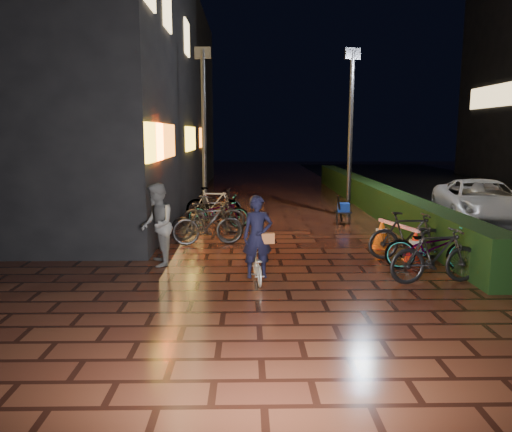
{
  "coord_description": "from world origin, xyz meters",
  "views": [
    {
      "loc": [
        -1.28,
        -10.33,
        2.8
      ],
      "look_at": [
        -1.1,
        -0.08,
        1.1
      ],
      "focal_mm": 35.0,
      "sensor_mm": 36.0,
      "label": 1
    }
  ],
  "objects_px": {
    "cart_assembly": "(343,209)",
    "cyclist": "(257,250)",
    "traffic_barrier": "(397,239)",
    "bystander_person": "(157,225)",
    "van": "(481,202)"
  },
  "relations": [
    {
      "from": "cyclist",
      "to": "cart_assembly",
      "type": "relative_size",
      "value": 1.8
    },
    {
      "from": "bystander_person",
      "to": "van",
      "type": "xyz_separation_m",
      "value": [
        9.22,
        4.87,
        -0.2
      ]
    },
    {
      "from": "van",
      "to": "cyclist",
      "type": "xyz_separation_m",
      "value": [
        -7.11,
        -6.11,
        -0.07
      ]
    },
    {
      "from": "van",
      "to": "traffic_barrier",
      "type": "bearing_deg",
      "value": -122.88
    },
    {
      "from": "van",
      "to": "cart_assembly",
      "type": "distance_m",
      "value": 4.3
    },
    {
      "from": "bystander_person",
      "to": "cart_assembly",
      "type": "relative_size",
      "value": 1.91
    },
    {
      "from": "cyclist",
      "to": "van",
      "type": "bearing_deg",
      "value": 40.65
    },
    {
      "from": "cart_assembly",
      "to": "van",
      "type": "bearing_deg",
      "value": -1.08
    },
    {
      "from": "bystander_person",
      "to": "cyclist",
      "type": "relative_size",
      "value": 1.06
    },
    {
      "from": "cart_assembly",
      "to": "traffic_barrier",
      "type": "bearing_deg",
      "value": -82.85
    },
    {
      "from": "van",
      "to": "cyclist",
      "type": "bearing_deg",
      "value": -128.5
    },
    {
      "from": "bystander_person",
      "to": "van",
      "type": "bearing_deg",
      "value": 105.64
    },
    {
      "from": "cart_assembly",
      "to": "cyclist",
      "type": "bearing_deg",
      "value": -114.46
    },
    {
      "from": "cyclist",
      "to": "traffic_barrier",
      "type": "xyz_separation_m",
      "value": [
        3.32,
        2.14,
        -0.26
      ]
    },
    {
      "from": "cyclist",
      "to": "traffic_barrier",
      "type": "height_order",
      "value": "cyclist"
    }
  ]
}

